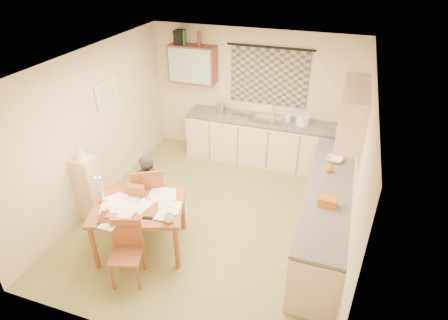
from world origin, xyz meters
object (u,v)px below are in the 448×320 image
(stove, at_px, (316,268))
(person, at_px, (149,190))
(dining_table, at_px, (141,226))
(counter_right, at_px, (325,214))
(shelf_stand, at_px, (88,188))
(chair_far, at_px, (150,205))
(counter_back, at_px, (271,142))

(stove, relative_size, person, 0.74)
(dining_table, bearing_deg, counter_right, 4.24)
(person, height_order, shelf_stand, person)
(counter_right, bearing_deg, stove, -90.00)
(dining_table, relative_size, chair_far, 1.40)
(stove, height_order, person, person)
(counter_back, distance_m, stove, 3.23)
(counter_right, relative_size, chair_far, 2.86)
(counter_back, xyz_separation_m, stove, (1.23, -2.99, -0.00))
(counter_right, bearing_deg, shelf_stand, -169.73)
(chair_far, bearing_deg, counter_back, -150.45)
(stove, relative_size, shelf_stand, 0.85)
(counter_back, height_order, stove, counter_back)
(stove, bearing_deg, chair_far, 166.39)
(counter_right, distance_m, person, 2.61)
(dining_table, relative_size, shelf_stand, 1.36)
(dining_table, distance_m, shelf_stand, 1.19)
(chair_far, height_order, shelf_stand, shelf_stand)
(chair_far, relative_size, person, 0.85)
(shelf_stand, bearing_deg, counter_back, 47.62)
(counter_back, bearing_deg, shelf_stand, -132.38)
(counter_right, relative_size, shelf_stand, 2.79)
(dining_table, distance_m, person, 0.59)
(counter_back, xyz_separation_m, counter_right, (1.23, -1.89, -0.00))
(dining_table, distance_m, chair_far, 0.57)
(counter_back, distance_m, dining_table, 3.15)
(person, distance_m, shelf_stand, 1.00)
(dining_table, xyz_separation_m, chair_far, (-0.15, 0.55, -0.06))
(stove, bearing_deg, shelf_stand, 172.72)
(counter_right, distance_m, shelf_stand, 3.60)
(counter_back, bearing_deg, stove, -67.70)
(person, bearing_deg, chair_far, -62.95)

